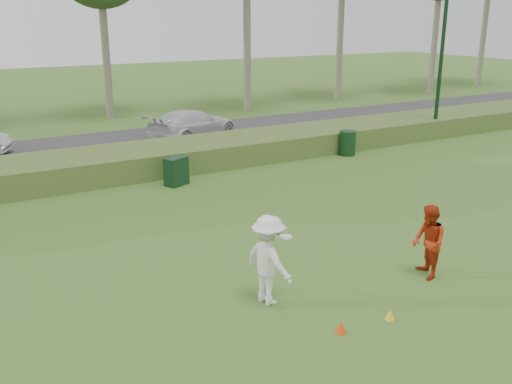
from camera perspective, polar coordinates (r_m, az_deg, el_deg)
ground at (r=12.34m, az=9.45°, el=-10.65°), size 120.00×120.00×0.00m
reed_strip at (r=22.15m, az=-10.37°, el=3.28°), size 80.00×3.00×0.90m
park_road at (r=26.90m, az=-13.96°, el=4.62°), size 80.00×6.00×0.06m
lamp_post at (r=28.58m, az=18.40°, el=16.26°), size 0.70×0.70×8.18m
player_white at (r=11.70m, az=1.27°, el=-6.81°), size 1.01×1.35×1.91m
player_red at (r=13.43m, az=16.88°, el=-4.80°), size 0.91×1.01×1.70m
cone_orange at (r=11.13m, az=8.49°, el=-13.22°), size 0.22×0.22×0.24m
cone_yellow at (r=11.75m, az=13.25°, el=-11.82°), size 0.19×0.19×0.21m
utility_cabinet at (r=20.08m, az=-7.98°, el=2.06°), size 0.93×0.78×0.99m
trash_bin at (r=24.50m, az=9.12°, el=4.86°), size 0.73×0.73×1.03m
car_right at (r=27.24m, az=-6.37°, el=6.74°), size 5.15×3.58×1.38m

